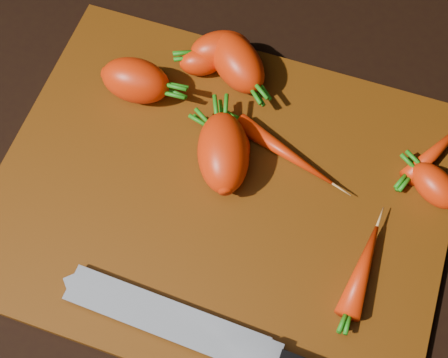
% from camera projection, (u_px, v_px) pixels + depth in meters
% --- Properties ---
extents(ground, '(2.00, 2.00, 0.01)m').
position_uv_depth(ground, '(221.00, 200.00, 0.71)').
color(ground, black).
extents(cutting_board, '(0.50, 0.40, 0.01)m').
position_uv_depth(cutting_board, '(221.00, 196.00, 0.70)').
color(cutting_board, '#502808').
rests_on(cutting_board, ground).
extents(carrot_0, '(0.08, 0.06, 0.05)m').
position_uv_depth(carrot_0, '(136.00, 80.00, 0.73)').
color(carrot_0, red).
rests_on(carrot_0, cutting_board).
extents(carrot_1, '(0.07, 0.06, 0.04)m').
position_uv_depth(carrot_1, '(227.00, 140.00, 0.70)').
color(carrot_1, red).
rests_on(carrot_1, cutting_board).
extents(carrot_2, '(0.10, 0.10, 0.05)m').
position_uv_depth(carrot_2, '(237.00, 62.00, 0.74)').
color(carrot_2, red).
rests_on(carrot_2, cutting_board).
extents(carrot_3, '(0.09, 0.11, 0.06)m').
position_uv_depth(carrot_3, '(223.00, 153.00, 0.68)').
color(carrot_3, red).
rests_on(carrot_3, cutting_board).
extents(carrot_4, '(0.09, 0.08, 0.05)m').
position_uv_depth(carrot_4, '(220.00, 50.00, 0.75)').
color(carrot_4, red).
rests_on(carrot_4, cutting_board).
extents(carrot_5, '(0.06, 0.05, 0.03)m').
position_uv_depth(carrot_5, '(201.00, 62.00, 0.75)').
color(carrot_5, red).
rests_on(carrot_5, cutting_board).
extents(carrot_6, '(0.07, 0.07, 0.04)m').
position_uv_depth(carrot_6, '(435.00, 185.00, 0.68)').
color(carrot_6, red).
rests_on(carrot_6, cutting_board).
extents(carrot_7, '(0.07, 0.10, 0.02)m').
position_uv_depth(carrot_7, '(438.00, 149.00, 0.71)').
color(carrot_7, red).
rests_on(carrot_7, cutting_board).
extents(carrot_8, '(0.13, 0.06, 0.02)m').
position_uv_depth(carrot_8, '(285.00, 152.00, 0.70)').
color(carrot_8, red).
rests_on(carrot_8, cutting_board).
extents(carrot_9, '(0.03, 0.10, 0.03)m').
position_uv_depth(carrot_9, '(362.00, 270.00, 0.64)').
color(carrot_9, red).
rests_on(carrot_9, cutting_board).
extents(knife, '(0.35, 0.05, 0.02)m').
position_uv_depth(knife, '(185.00, 326.00, 0.62)').
color(knife, gray).
rests_on(knife, cutting_board).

